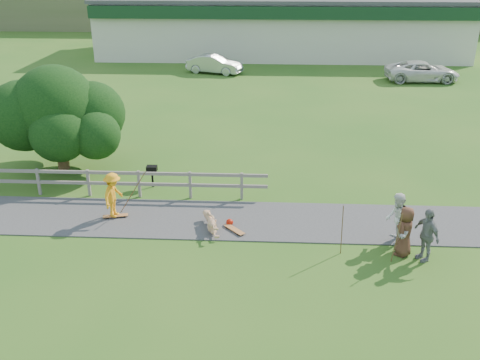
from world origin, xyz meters
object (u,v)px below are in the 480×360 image
at_px(skater_fallen, 211,222).
at_px(spectator_a, 397,219).
at_px(car_white, 422,71).
at_px(spectator_b, 426,234).
at_px(spectator_c, 405,231).
at_px(bbq, 152,176).
at_px(spectator_d, 404,229).
at_px(car_silver, 215,64).
at_px(skater_rider, 114,197).
at_px(tree, 59,127).

bearing_deg(skater_fallen, spectator_a, -21.49).
bearing_deg(car_white, spectator_b, 163.89).
height_order(skater_fallen, spectator_c, spectator_c).
bearing_deg(bbq, spectator_d, -28.83).
height_order(spectator_a, car_silver, spectator_a).
relative_size(skater_rider, spectator_b, 0.94).
distance_m(skater_rider, tree, 5.92).
bearing_deg(tree, skater_fallen, -36.73).
distance_m(spectator_b, spectator_c, 0.64).
bearing_deg(spectator_c, spectator_b, 96.99).
height_order(skater_fallen, tree, tree).
xyz_separation_m(spectator_c, bbq, (-9.00, 4.81, -0.37)).
height_order(skater_rider, car_silver, skater_rider).
bearing_deg(tree, car_silver, 76.63).
bearing_deg(skater_fallen, tree, 126.62).
xyz_separation_m(spectator_b, spectator_d, (-0.56, 0.49, -0.11)).
height_order(skater_rider, spectator_a, spectator_a).
bearing_deg(spectator_a, skater_fallen, -87.90).
bearing_deg(car_silver, tree, -176.46).
bearing_deg(skater_fallen, car_white, 44.14).
relative_size(car_silver, tree, 0.75).
bearing_deg(bbq, spectator_c, -30.11).
bearing_deg(tree, car_white, 41.89).
bearing_deg(bbq, car_silver, 86.90).
height_order(skater_rider, car_white, skater_rider).
bearing_deg(car_silver, bbq, -164.23).
bearing_deg(car_silver, spectator_a, -145.00).
relative_size(spectator_a, car_silver, 0.40).
distance_m(skater_rider, spectator_a, 9.77).
height_order(skater_fallen, spectator_a, spectator_a).
height_order(skater_fallen, car_silver, car_silver).
relative_size(skater_fallen, car_white, 0.31).
distance_m(skater_fallen, spectator_d, 6.36).
relative_size(spectator_a, bbq, 1.92).
height_order(tree, bbq, tree).
bearing_deg(spectator_a, spectator_b, 40.93).
distance_m(spectator_a, car_silver, 27.29).
xyz_separation_m(spectator_d, car_silver, (-8.60, 26.46, -0.06)).
distance_m(spectator_c, car_silver, 28.04).
bearing_deg(spectator_c, car_silver, -132.20).
relative_size(spectator_d, tree, 0.27).
bearing_deg(skater_fallen, spectator_c, -28.30).
bearing_deg(car_silver, spectator_b, -144.33).
bearing_deg(car_silver, skater_fallen, -157.83).
bearing_deg(spectator_c, bbq, -88.13).
height_order(spectator_c, car_silver, spectator_c).
bearing_deg(spectator_d, tree, -108.75).
distance_m(skater_rider, bbq, 2.96).
xyz_separation_m(car_silver, bbq, (-0.43, -21.89, -0.26)).
relative_size(spectator_b, tree, 0.30).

